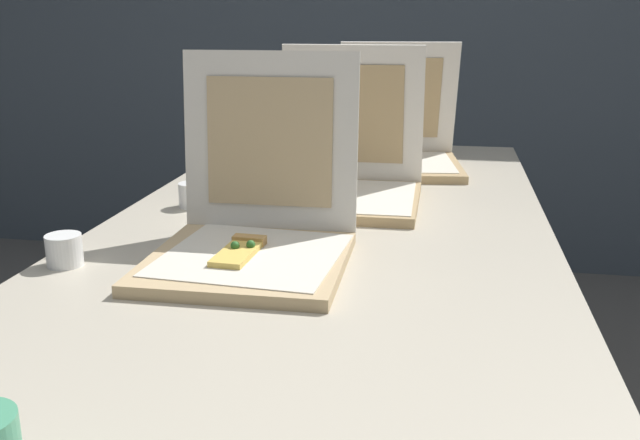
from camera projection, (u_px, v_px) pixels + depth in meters
table at (323, 249)px, 1.48m from camera, size 0.94×2.01×0.74m
pizza_box_front at (253, 232)px, 1.25m from camera, size 0.34×0.38×0.36m
pizza_box_middle at (347, 179)px, 1.65m from camera, size 0.34×0.34×0.36m
pizza_box_back at (398, 151)px, 2.01m from camera, size 0.38×0.39×0.35m
cup_white_near_left at (64, 250)px, 1.23m from camera, size 0.06×0.06×0.06m
cup_white_mid at (193, 195)px, 1.61m from camera, size 0.06×0.06×0.06m
cup_white_far at (257, 174)px, 1.82m from camera, size 0.06×0.06×0.06m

